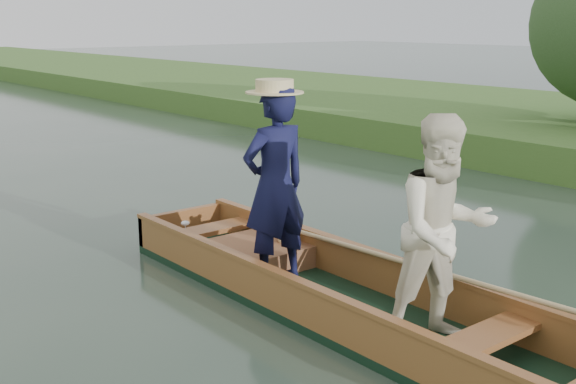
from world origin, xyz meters
TOP-DOWN VIEW (x-y plane):
  - ground at (0.00, 0.00)m, footprint 120.00×120.00m
  - punt at (0.02, -0.19)m, footprint 1.17×5.00m

SIDE VIEW (x-z plane):
  - ground at x=0.00m, z-range 0.00..0.00m
  - punt at x=0.02m, z-range -0.31..1.64m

